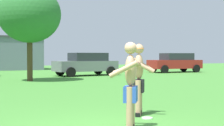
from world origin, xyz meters
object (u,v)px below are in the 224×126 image
Objects in this scene: frisbee at (147,118)px; tree_left_field at (30,14)px; car_red_far_end at (175,62)px; player_with_cap at (139,76)px; car_gray_near_post at (86,64)px; player_in_blue at (130,84)px.

tree_left_field is at bearing 91.03° from frisbee.
frisbee is 21.11m from car_red_far_end.
player_with_cap is 6.87× the size of frisbee.
tree_left_field reaches higher than car_gray_near_post.
player_in_blue is 0.38× the size of car_gray_near_post.
frisbee is 0.06× the size of car_gray_near_post.
player_with_cap reaches higher than player_in_blue.
player_in_blue reaches higher than car_gray_near_post.
frisbee is at bearing -88.97° from tree_left_field.
player_with_cap is at bearing -127.33° from car_red_far_end.
car_red_far_end is at bearing 52.84° from player_in_blue.
car_gray_near_post is at bearing 36.73° from tree_left_field.
tree_left_field is (-4.53, -3.38, 2.82)m from car_gray_near_post.
player_with_cap reaches higher than frisbee.
tree_left_field is (-0.22, 12.29, 3.63)m from frisbee.
player_with_cap is 15.77m from car_gray_near_post.
car_red_far_end is at bearing 19.85° from tree_left_field.
car_red_far_end is at bearing 8.55° from car_gray_near_post.
player_in_blue is at bearing -127.16° from car_red_far_end.
player_with_cap is 1.05m from frisbee.
car_gray_near_post is at bearing -171.45° from car_red_far_end.
car_red_far_end is (12.59, 16.92, 0.81)m from frisbee.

